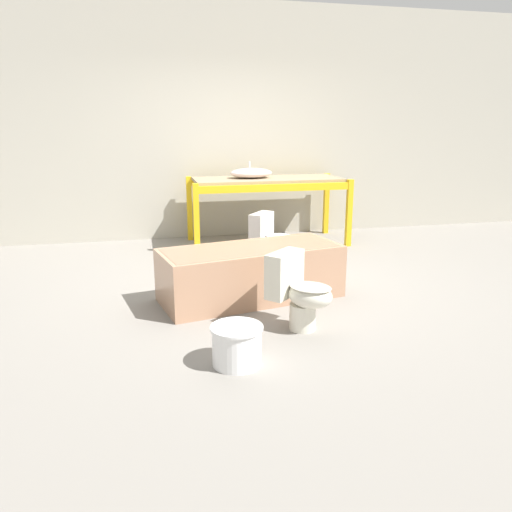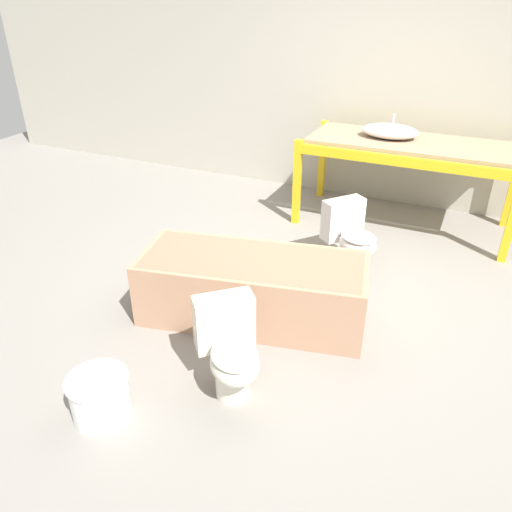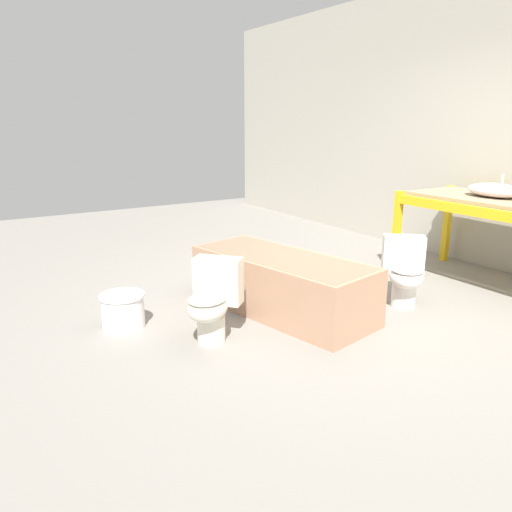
% 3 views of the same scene
% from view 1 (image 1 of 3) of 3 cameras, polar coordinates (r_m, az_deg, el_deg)
% --- Properties ---
extents(ground_plane, '(12.00, 12.00, 0.00)m').
position_cam_1_polar(ground_plane, '(5.24, 0.20, -2.83)').
color(ground_plane, gray).
extents(warehouse_wall_rear, '(10.80, 0.08, 3.20)m').
position_cam_1_polar(warehouse_wall_rear, '(7.23, -4.11, 14.91)').
color(warehouse_wall_rear, '#B2AD9E').
rests_on(warehouse_wall_rear, ground_plane).
extents(shelving_rack, '(2.09, 0.91, 0.89)m').
position_cam_1_polar(shelving_rack, '(6.76, 1.31, 7.96)').
color(shelving_rack, yellow).
rests_on(shelving_rack, ground_plane).
extents(sink_basin, '(0.56, 0.37, 0.21)m').
position_cam_1_polar(sink_basin, '(6.71, -0.56, 9.46)').
color(sink_basin, silver).
rests_on(sink_basin, shelving_rack).
extents(bathtub_main, '(1.76, 0.99, 0.49)m').
position_cam_1_polar(bathtub_main, '(4.64, -0.56, -1.51)').
color(bathtub_main, tan).
rests_on(bathtub_main, ground_plane).
extents(toilet_near, '(0.57, 0.58, 0.61)m').
position_cam_1_polar(toilet_near, '(3.96, 4.94, -3.96)').
color(toilet_near, silver).
rests_on(toilet_near, ground_plane).
extents(toilet_far, '(0.59, 0.56, 0.61)m').
position_cam_1_polar(toilet_far, '(5.68, 1.86, 1.91)').
color(toilet_far, white).
rests_on(toilet_far, ground_plane).
extents(bucket_white, '(0.36, 0.36, 0.28)m').
position_cam_1_polar(bucket_white, '(3.43, -2.20, -10.06)').
color(bucket_white, white).
rests_on(bucket_white, ground_plane).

